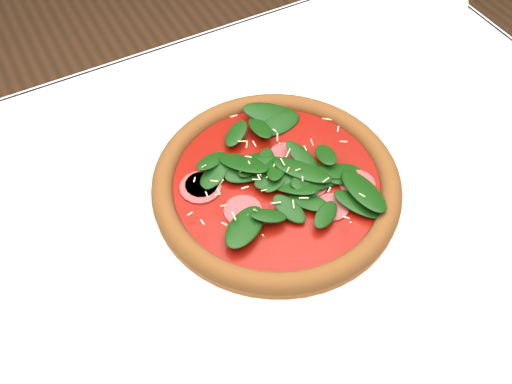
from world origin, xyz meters
TOP-DOWN VIEW (x-y plane):
  - dining_table at (0.00, 0.00)m, footprint 1.21×0.81m
  - plate at (0.06, 0.02)m, footprint 0.39×0.39m
  - pizza at (0.06, 0.02)m, footprint 0.41×0.41m

SIDE VIEW (x-z plane):
  - dining_table at x=0.00m, z-range 0.27..1.02m
  - plate at x=0.06m, z-range 0.75..0.77m
  - pizza at x=0.06m, z-range 0.76..0.80m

